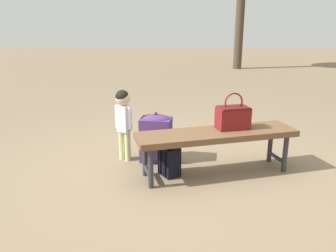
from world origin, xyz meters
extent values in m
plane|color=#7F6B51|center=(0.00, 0.00, 0.00)|extent=(40.00, 40.00, 0.00)
cube|color=brown|center=(-0.44, 0.04, 0.42)|extent=(1.65, 0.84, 0.06)
cylinder|color=#2D2D33|center=(0.19, 0.37, 0.20)|extent=(0.05, 0.05, 0.39)
cylinder|color=#2D2D33|center=(0.27, 0.10, 0.20)|extent=(0.05, 0.05, 0.39)
cylinder|color=#2D2D33|center=(-1.15, -0.03, 0.20)|extent=(0.05, 0.05, 0.39)
cylinder|color=#2D2D33|center=(-1.07, -0.30, 0.20)|extent=(0.05, 0.05, 0.39)
cylinder|color=#2D2D33|center=(0.23, 0.24, 0.10)|extent=(0.12, 0.28, 0.04)
cylinder|color=#2D2D33|center=(-1.11, -0.17, 0.10)|extent=(0.12, 0.28, 0.04)
cube|color=maroon|center=(-0.61, -0.06, 0.56)|extent=(0.36, 0.26, 0.22)
cube|color=#561313|center=(-0.61, -0.06, 0.67)|extent=(0.33, 0.26, 0.02)
torus|color=maroon|center=(-0.61, -0.06, 0.72)|extent=(0.19, 0.07, 0.20)
cylinder|color=#CCCC8C|center=(0.57, -0.31, 0.17)|extent=(0.06, 0.06, 0.34)
cylinder|color=#CCCC8C|center=(0.50, -0.28, 0.17)|extent=(0.06, 0.06, 0.34)
ellipsoid|color=white|center=(0.56, -0.33, 0.02)|extent=(0.09, 0.10, 0.04)
ellipsoid|color=white|center=(0.49, -0.30, 0.02)|extent=(0.09, 0.10, 0.04)
cube|color=white|center=(0.53, -0.30, 0.48)|extent=(0.16, 0.15, 0.29)
cylinder|color=white|center=(0.61, -0.33, 0.50)|extent=(0.05, 0.05, 0.25)
cylinder|color=white|center=(0.46, -0.26, 0.50)|extent=(0.05, 0.05, 0.25)
sphere|color=beige|center=(0.53, -0.30, 0.71)|extent=(0.16, 0.16, 0.16)
sphere|color=black|center=(0.54, -0.29, 0.72)|extent=(0.15, 0.15, 0.15)
cube|color=#4C2D66|center=(0.18, -0.30, 0.24)|extent=(0.36, 0.28, 0.49)
ellipsoid|color=#4C2D66|center=(0.18, -0.30, 0.48)|extent=(0.34, 0.27, 0.11)
cube|color=#311D42|center=(0.20, -0.16, 0.17)|extent=(0.23, 0.06, 0.22)
cube|color=#311D42|center=(0.09, -0.42, 0.24)|extent=(0.06, 0.03, 0.41)
cube|color=#311D42|center=(0.24, -0.44, 0.24)|extent=(0.06, 0.03, 0.41)
torus|color=black|center=(0.18, -0.30, 0.52)|extent=(0.02, 0.08, 0.08)
cube|color=black|center=(0.02, 0.09, 0.15)|extent=(0.24, 0.25, 0.30)
ellipsoid|color=black|center=(0.02, 0.09, 0.29)|extent=(0.23, 0.24, 0.07)
cube|color=black|center=(-0.05, 0.04, 0.11)|extent=(0.10, 0.13, 0.14)
cube|color=black|center=(0.12, 0.09, 0.15)|extent=(0.03, 0.04, 0.26)
cube|color=black|center=(0.07, 0.17, 0.15)|extent=(0.03, 0.04, 0.26)
torus|color=black|center=(0.02, 0.09, 0.32)|extent=(0.05, 0.03, 0.05)
cylinder|color=#473828|center=(-2.10, -8.56, 1.75)|extent=(0.29, 0.29, 3.50)
camera|label=1|loc=(-0.05, 3.16, 1.45)|focal=35.60mm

